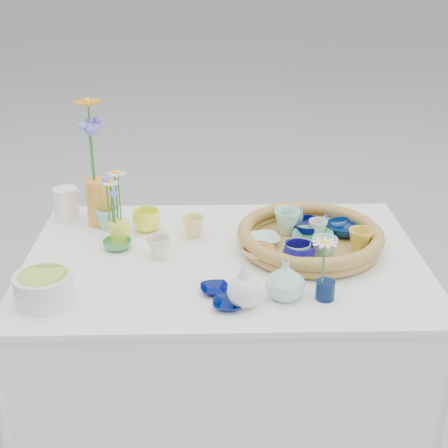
{
  "coord_description": "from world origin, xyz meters",
  "views": [
    {
      "loc": [
        -0.04,
        -1.77,
        1.68
      ],
      "look_at": [
        0.0,
        0.02,
        0.87
      ],
      "focal_mm": 50.0,
      "sensor_mm": 36.0,
      "label": 1
    }
  ],
  "objects_px": {
    "display_table": "(224,440)",
    "bud_vase_seafoam": "(285,279)",
    "wicker_tray": "(310,238)",
    "tall_vase_yellow": "(99,202)"
  },
  "relations": [
    {
      "from": "bud_vase_seafoam",
      "to": "wicker_tray",
      "type": "bearing_deg",
      "value": 69.34
    },
    {
      "from": "wicker_tray",
      "to": "tall_vase_yellow",
      "type": "relative_size",
      "value": 2.85
    },
    {
      "from": "display_table",
      "to": "wicker_tray",
      "type": "xyz_separation_m",
      "value": [
        0.28,
        0.05,
        0.8
      ]
    },
    {
      "from": "display_table",
      "to": "bud_vase_seafoam",
      "type": "height_order",
      "value": "bud_vase_seafoam"
    },
    {
      "from": "wicker_tray",
      "to": "bud_vase_seafoam",
      "type": "relative_size",
      "value": 4.05
    },
    {
      "from": "bud_vase_seafoam",
      "to": "display_table",
      "type": "bearing_deg",
      "value": 122.66
    },
    {
      "from": "display_table",
      "to": "bud_vase_seafoam",
      "type": "bearing_deg",
      "value": -57.34
    },
    {
      "from": "bud_vase_seafoam",
      "to": "tall_vase_yellow",
      "type": "distance_m",
      "value": 0.79
    },
    {
      "from": "display_table",
      "to": "bud_vase_seafoam",
      "type": "distance_m",
      "value": 0.88
    },
    {
      "from": "wicker_tray",
      "to": "tall_vase_yellow",
      "type": "distance_m",
      "value": 0.75
    }
  ]
}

